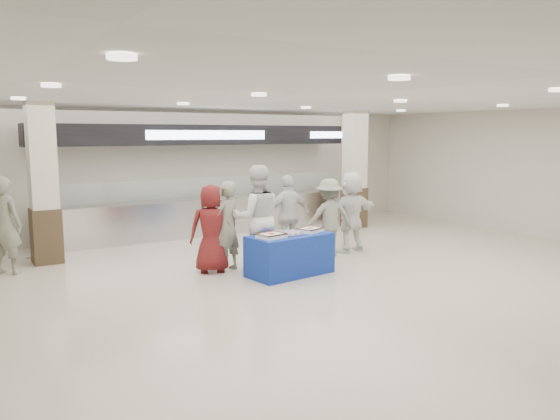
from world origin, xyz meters
TOP-DOWN VIEW (x-y plane):
  - ground at (0.00, 0.00)m, footprint 14.00×14.00m
  - serving_line at (0.00, 5.40)m, footprint 8.70×0.85m
  - column_left at (-4.00, 4.20)m, footprint 0.55×0.55m
  - column_right at (4.00, 4.20)m, footprint 0.55×0.55m
  - display_table at (-0.40, 0.79)m, footprint 1.63×0.94m
  - sheet_cake_left at (-0.86, 0.69)m, footprint 0.52×0.44m
  - sheet_cake_right at (0.07, 0.81)m, footprint 0.54×0.48m
  - cupcake_tray at (-0.44, 0.77)m, footprint 0.42×0.33m
  - civilian_maroon at (-1.53, 1.73)m, footprint 0.95×0.78m
  - soldier_a at (-1.23, 1.68)m, footprint 0.73×0.60m
  - chef_tall at (-0.70, 1.47)m, footprint 1.15×1.01m
  - chef_short at (0.50, 2.20)m, footprint 1.02×0.46m
  - soldier_b at (1.20, 1.69)m, footprint 1.19×0.88m
  - civilian_white at (1.84, 1.75)m, footprint 1.66×0.60m
  - soldier_bg at (-4.79, 3.65)m, footprint 0.79×0.77m

SIDE VIEW (x-z plane):
  - ground at x=0.00m, z-range 0.00..0.00m
  - display_table at x=-0.40m, z-range 0.00..0.75m
  - cupcake_tray at x=-0.44m, z-range 0.75..0.81m
  - sheet_cake_right at x=0.07m, z-range 0.75..0.84m
  - sheet_cake_left at x=-0.86m, z-range 0.75..0.85m
  - soldier_b at x=1.20m, z-range 0.00..1.64m
  - civilian_maroon at x=-1.53m, z-range 0.00..1.66m
  - soldier_a at x=-1.23m, z-range 0.00..1.70m
  - chef_short at x=0.50m, z-range 0.00..1.72m
  - civilian_white at x=1.84m, z-range 0.00..1.77m
  - soldier_bg at x=-4.79m, z-range 0.00..1.82m
  - chef_tall at x=-0.70m, z-range 0.00..2.00m
  - serving_line at x=0.00m, z-range -0.24..2.56m
  - column_left at x=-4.00m, z-range -0.07..3.13m
  - column_right at x=4.00m, z-range -0.07..3.13m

